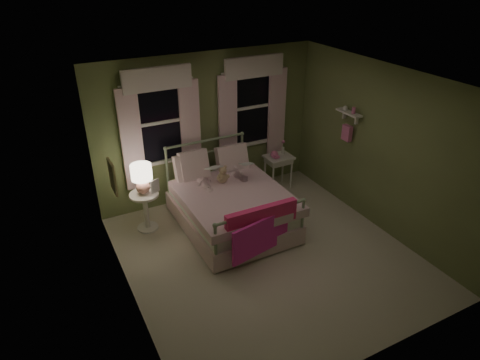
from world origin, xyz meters
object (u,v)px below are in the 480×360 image
child_left (202,167)px  nightstand_left (145,206)px  bed (230,205)px  nightstand_right (279,161)px  teddy_bear (223,176)px  child_right (234,163)px  table_lamp (142,176)px

child_left → nightstand_left: child_left is taller
bed → child_left: child_left is taller
nightstand_right → teddy_bear: bearing=-160.9°
child_right → nightstand_right: 1.19m
nightstand_right → nightstand_left: bearing=-175.4°
bed → child_right: child_right is taller
child_left → nightstand_left: 1.10m
nightstand_right → bed: bearing=-151.5°
table_lamp → nightstand_right: bearing=4.6°
teddy_bear → nightstand_left: (-1.24, 0.26, -0.37)m
teddy_bear → nightstand_right: teddy_bear is taller
teddy_bear → nightstand_right: bearing=19.1°
child_right → nightstand_right: size_ratio=1.01×
child_left → teddy_bear: child_left is taller
child_right → nightstand_right: child_right is taller
child_left → teddy_bear: size_ratio=2.40×
table_lamp → bed: bearing=-23.4°
child_left → nightstand_left: (-0.96, 0.10, -0.52)m
child_right → nightstand_right: bearing=-174.4°
bed → child_left: size_ratio=2.78×
teddy_bear → nightstand_right: 1.47m
child_right → teddy_bear: (-0.28, -0.16, -0.10)m
table_lamp → child_left: bearing=-6.2°
nightstand_left → bed: bearing=-23.4°
bed → nightstand_left: bearing=156.6°
bed → nightstand_left: (-1.24, 0.54, 0.04)m
bed → nightstand_left: 1.35m
child_right → nightstand_left: bearing=-14.5°
child_right → nightstand_left: size_ratio=0.99×
nightstand_right → table_lamp: bearing=-175.4°
teddy_bear → table_lamp: (-1.24, 0.26, 0.16)m
nightstand_left → nightstand_right: same height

